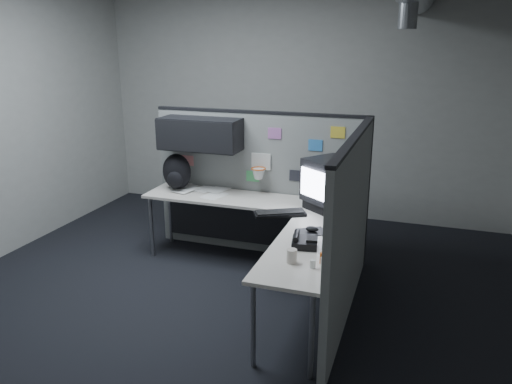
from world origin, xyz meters
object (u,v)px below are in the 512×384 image
(desk, at_px, (262,220))
(monitor, at_px, (331,184))
(keyboard, at_px, (280,213))
(backpack, at_px, (177,172))
(phone, at_px, (304,242))

(desk, distance_m, monitor, 0.78)
(keyboard, distance_m, backpack, 1.44)
(desk, height_order, monitor, monitor)
(monitor, distance_m, keyboard, 0.60)
(phone, bearing_deg, backpack, 146.39)
(backpack, bearing_deg, monitor, -1.69)
(desk, height_order, backpack, backpack)
(keyboard, relative_size, backpack, 1.27)
(monitor, relative_size, backpack, 1.52)
(phone, xyz_separation_m, backpack, (-1.75, 1.14, 0.16))
(phone, bearing_deg, monitor, 87.94)
(phone, distance_m, backpack, 2.09)
(monitor, bearing_deg, desk, -168.68)
(desk, relative_size, backpack, 5.63)
(keyboard, relative_size, phone, 2.02)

